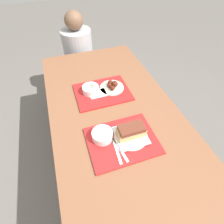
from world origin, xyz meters
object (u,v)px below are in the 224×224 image
at_px(brisket_sandwich_plate, 131,133).
at_px(bowl_coleslaw_far, 91,89).
at_px(wings_plate_far, 112,86).
at_px(tray_near, 122,140).
at_px(tray_far, 102,92).
at_px(person_seated_across, 78,47).
at_px(bowl_coleslaw_near, 102,135).

height_order(brisket_sandwich_plate, bowl_coleslaw_far, brisket_sandwich_plate).
height_order(brisket_sandwich_plate, wings_plate_far, brisket_sandwich_plate).
bearing_deg(tray_near, tray_far, 88.40).
bearing_deg(tray_near, person_seated_across, 90.70).
relative_size(tray_near, person_seated_across, 0.64).
bearing_deg(wings_plate_far, tray_far, -167.01).
relative_size(bowl_coleslaw_near, person_seated_across, 0.19).
bearing_deg(bowl_coleslaw_far, person_seated_across, 86.26).
height_order(tray_far, person_seated_across, person_seated_across).
bearing_deg(bowl_coleslaw_near, bowl_coleslaw_far, 85.38).
bearing_deg(person_seated_across, bowl_coleslaw_near, -94.04).
height_order(tray_near, person_seated_across, person_seated_across).
relative_size(tray_near, brisket_sandwich_plate, 1.99).
distance_m(tray_far, wings_plate_far, 0.09).
distance_m(tray_near, wings_plate_far, 0.51).
bearing_deg(wings_plate_far, person_seated_across, 97.50).
bearing_deg(wings_plate_far, tray_near, -101.41).
bearing_deg(person_seated_across, tray_far, -88.10).
bearing_deg(tray_near, brisket_sandwich_plate, 7.97).
xyz_separation_m(bowl_coleslaw_near, bowl_coleslaw_far, (0.04, 0.44, 0.00)).
relative_size(brisket_sandwich_plate, wings_plate_far, 1.10).
xyz_separation_m(tray_near, bowl_coleslaw_far, (-0.07, 0.50, 0.04)).
xyz_separation_m(brisket_sandwich_plate, wings_plate_far, (0.04, 0.49, -0.02)).
bearing_deg(person_seated_across, wings_plate_far, -82.50).
xyz_separation_m(tray_far, wings_plate_far, (0.09, 0.02, 0.02)).
bearing_deg(tray_far, tray_near, -91.60).
xyz_separation_m(tray_near, person_seated_across, (-0.02, 1.38, -0.06)).
bearing_deg(brisket_sandwich_plate, person_seated_across, 93.14).
relative_size(tray_far, bowl_coleslaw_far, 3.30).
bearing_deg(tray_far, bowl_coleslaw_near, -106.41).
bearing_deg(brisket_sandwich_plate, wings_plate_far, 85.14).
relative_size(tray_far, bowl_coleslaw_near, 3.30).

